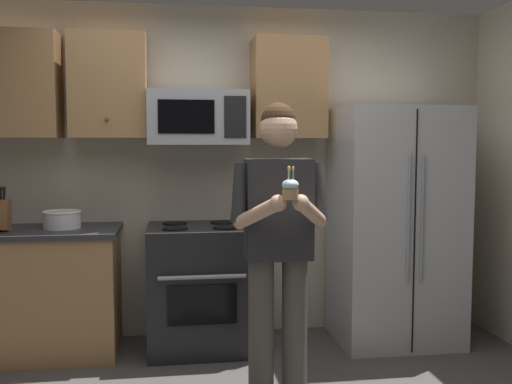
{
  "coord_description": "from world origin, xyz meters",
  "views": [
    {
      "loc": [
        -0.35,
        -2.87,
        1.52
      ],
      "look_at": [
        0.13,
        0.38,
        1.25
      ],
      "focal_mm": 40.39,
      "sensor_mm": 36.0,
      "label": 1
    }
  ],
  "objects_px": {
    "oven_range": "(200,287)",
    "bowl_large_white": "(62,219)",
    "refrigerator": "(395,225)",
    "person": "(279,236)",
    "cupcake": "(290,189)",
    "microwave": "(198,118)"
  },
  "relations": [
    {
      "from": "oven_range",
      "to": "bowl_large_white",
      "type": "bearing_deg",
      "value": 177.74
    },
    {
      "from": "oven_range",
      "to": "bowl_large_white",
      "type": "relative_size",
      "value": 3.41
    },
    {
      "from": "oven_range",
      "to": "refrigerator",
      "type": "relative_size",
      "value": 0.52
    },
    {
      "from": "oven_range",
      "to": "refrigerator",
      "type": "height_order",
      "value": "refrigerator"
    },
    {
      "from": "person",
      "to": "oven_range",
      "type": "bearing_deg",
      "value": 112.58
    },
    {
      "from": "bowl_large_white",
      "to": "cupcake",
      "type": "bearing_deg",
      "value": -44.15
    },
    {
      "from": "oven_range",
      "to": "microwave",
      "type": "xyz_separation_m",
      "value": [
        0.0,
        0.12,
        1.26
      ]
    },
    {
      "from": "oven_range",
      "to": "person",
      "type": "height_order",
      "value": "person"
    },
    {
      "from": "bowl_large_white",
      "to": "microwave",
      "type": "bearing_deg",
      "value": 4.66
    },
    {
      "from": "microwave",
      "to": "refrigerator",
      "type": "relative_size",
      "value": 0.41
    },
    {
      "from": "refrigerator",
      "to": "cupcake",
      "type": "xyz_separation_m",
      "value": [
        -1.09,
        -1.28,
        0.39
      ]
    },
    {
      "from": "refrigerator",
      "to": "bowl_large_white",
      "type": "xyz_separation_m",
      "value": [
        -2.49,
        0.08,
        0.09
      ]
    },
    {
      "from": "microwave",
      "to": "bowl_large_white",
      "type": "distance_m",
      "value": 1.23
    },
    {
      "from": "cupcake",
      "to": "oven_range",
      "type": "bearing_deg",
      "value": 107.32
    },
    {
      "from": "refrigerator",
      "to": "cupcake",
      "type": "relative_size",
      "value": 10.35
    },
    {
      "from": "microwave",
      "to": "refrigerator",
      "type": "height_order",
      "value": "microwave"
    },
    {
      "from": "oven_range",
      "to": "bowl_large_white",
      "type": "xyz_separation_m",
      "value": [
        -0.99,
        0.04,
        0.52
      ]
    },
    {
      "from": "bowl_large_white",
      "to": "refrigerator",
      "type": "bearing_deg",
      "value": -1.8
    },
    {
      "from": "oven_range",
      "to": "microwave",
      "type": "bearing_deg",
      "value": 89.98
    },
    {
      "from": "person",
      "to": "cupcake",
      "type": "height_order",
      "value": "person"
    },
    {
      "from": "cupcake",
      "to": "bowl_large_white",
      "type": "bearing_deg",
      "value": 135.85
    },
    {
      "from": "refrigerator",
      "to": "bowl_large_white",
      "type": "height_order",
      "value": "refrigerator"
    }
  ]
}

